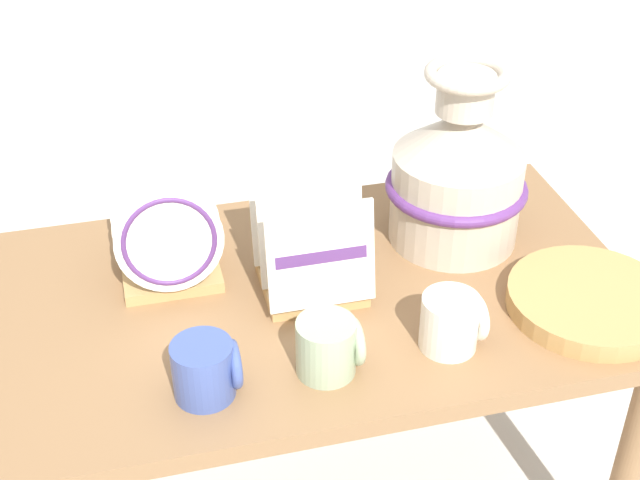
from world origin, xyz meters
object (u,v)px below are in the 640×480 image
object	(u,v)px
ceramic_vase	(458,172)
mug_cream_glaze	(452,322)
mug_sage_glaze	(329,347)
dish_rack_square_plates	(311,257)
wicker_charger_stack	(590,300)
dish_rack_round_plates	(168,240)
mug_cobalt_glaze	(207,369)

from	to	relation	value
ceramic_vase	mug_cream_glaze	bearing A→B (deg)	-111.50
mug_sage_glaze	mug_cream_glaze	world-z (taller)	same
dish_rack_square_plates	wicker_charger_stack	world-z (taller)	dish_rack_square_plates
dish_rack_round_plates	dish_rack_square_plates	size ratio (longest dim) A/B	1.02
ceramic_vase	wicker_charger_stack	world-z (taller)	ceramic_vase
dish_rack_round_plates	wicker_charger_stack	distance (m)	0.76
mug_sage_glaze	ceramic_vase	bearing A→B (deg)	43.35
wicker_charger_stack	mug_cream_glaze	distance (m)	0.28
dish_rack_round_plates	mug_sage_glaze	distance (m)	0.39
mug_sage_glaze	mug_cobalt_glaze	world-z (taller)	same
dish_rack_square_plates	mug_cobalt_glaze	xyz separation A→B (m)	(-0.22, -0.23, -0.02)
dish_rack_square_plates	mug_cream_glaze	bearing A→B (deg)	-48.02
ceramic_vase	dish_rack_round_plates	bearing A→B (deg)	179.96
dish_rack_square_plates	mug_cream_glaze	xyz separation A→B (m)	(0.19, -0.21, -0.02)
mug_cream_glaze	mug_sage_glaze	bearing A→B (deg)	-177.41
dish_rack_round_plates	wicker_charger_stack	bearing A→B (deg)	-21.30
wicker_charger_stack	mug_cream_glaze	bearing A→B (deg)	-173.68
dish_rack_round_plates	ceramic_vase	bearing A→B (deg)	-0.04
ceramic_vase	mug_sage_glaze	xyz separation A→B (m)	(-0.33, -0.31, -0.10)
dish_rack_square_plates	wicker_charger_stack	xyz separation A→B (m)	(0.46, -0.18, -0.05)
ceramic_vase	dish_rack_round_plates	xyz separation A→B (m)	(-0.55, 0.00, -0.06)
dish_rack_square_plates	ceramic_vase	bearing A→B (deg)	16.99
wicker_charger_stack	mug_cream_glaze	size ratio (longest dim) A/B	2.75
dish_rack_round_plates	dish_rack_square_plates	xyz separation A→B (m)	(0.24, -0.09, -0.02)
ceramic_vase	dish_rack_square_plates	size ratio (longest dim) A/B	1.69
ceramic_vase	mug_cream_glaze	world-z (taller)	ceramic_vase
wicker_charger_stack	mug_sage_glaze	size ratio (longest dim) A/B	2.75
dish_rack_square_plates	wicker_charger_stack	bearing A→B (deg)	-21.30
mug_cream_glaze	dish_rack_square_plates	bearing A→B (deg)	131.98
mug_cream_glaze	mug_cobalt_glaze	world-z (taller)	same
dish_rack_round_plates	mug_cobalt_glaze	bearing A→B (deg)	-86.00
mug_cream_glaze	mug_cobalt_glaze	size ratio (longest dim) A/B	1.00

